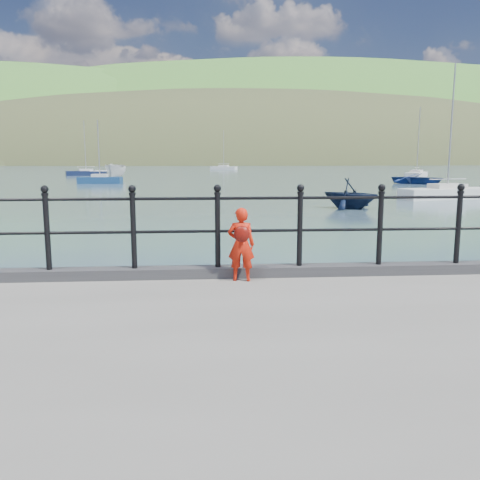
{
  "coord_description": "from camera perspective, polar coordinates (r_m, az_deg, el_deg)",
  "views": [
    {
      "loc": [
        -0.83,
        -7.39,
        2.73
      ],
      "look_at": [
        -0.28,
        -0.2,
        1.55
      ],
      "focal_mm": 38.0,
      "sensor_mm": 36.0,
      "label": 1
    }
  ],
  "objects": [
    {
      "name": "sailboat_port",
      "position": [
        54.41,
        -15.45,
        6.46
      ],
      "size": [
        4.51,
        1.81,
        6.61
      ],
      "rotation": [
        0.0,
        0.0,
        -0.09
      ],
      "color": "navy",
      "rests_on": "ground"
    },
    {
      "name": "sailboat_left",
      "position": [
        78.84,
        -16.89,
        7.18
      ],
      "size": [
        5.95,
        3.45,
        8.14
      ],
      "rotation": [
        0.0,
        0.0,
        0.32
      ],
      "color": "#0E1632",
      "rests_on": "ground"
    },
    {
      "name": "railing",
      "position": [
        7.35,
        2.15,
        2.2
      ],
      "size": [
        18.11,
        0.11,
        1.2
      ],
      "color": "black",
      "rests_on": "kerb"
    },
    {
      "name": "far_shore",
      "position": [
        251.18,
        4.62,
        3.51
      ],
      "size": [
        830.0,
        200.0,
        156.0
      ],
      "color": "#333A21",
      "rests_on": "ground"
    },
    {
      "name": "ground",
      "position": [
        7.93,
        1.95,
        -10.86
      ],
      "size": [
        600.0,
        600.0,
        0.0
      ],
      "primitive_type": "plane",
      "color": "#2D4251",
      "rests_on": "ground"
    },
    {
      "name": "kerb",
      "position": [
        7.48,
        2.12,
        -3.5
      ],
      "size": [
        60.0,
        0.3,
        0.15
      ],
      "primitive_type": "cube",
      "color": "#28282B",
      "rests_on": "quay"
    },
    {
      "name": "launch_white",
      "position": [
        63.02,
        -13.74,
        7.45
      ],
      "size": [
        2.48,
        5.22,
        1.94
      ],
      "primitive_type": "imported",
      "rotation": [
        0.0,
        0.0,
        -0.12
      ],
      "color": "silver",
      "rests_on": "ground"
    },
    {
      "name": "sailboat_near",
      "position": [
        36.1,
        22.21,
        4.83
      ],
      "size": [
        6.63,
        3.19,
        8.77
      ],
      "rotation": [
        0.0,
        0.0,
        0.23
      ],
      "color": "silver",
      "rests_on": "ground"
    },
    {
      "name": "child",
      "position": [
        7.11,
        0.13,
        -0.44
      ],
      "size": [
        0.41,
        0.34,
        1.04
      ],
      "rotation": [
        0.0,
        0.0,
        2.98
      ],
      "color": "red",
      "rests_on": "quay"
    },
    {
      "name": "sailboat_far",
      "position": [
        72.97,
        19.21,
        6.93
      ],
      "size": [
        5.2,
        6.52,
        9.44
      ],
      "rotation": [
        0.0,
        0.0,
        0.98
      ],
      "color": "silver",
      "rests_on": "ground"
    },
    {
      "name": "sailboat_deep",
      "position": [
        109.93,
        -1.84,
        8.07
      ],
      "size": [
        5.86,
        3.91,
        8.45
      ],
      "rotation": [
        0.0,
        0.0,
        -0.43
      ],
      "color": "silver",
      "rests_on": "ground"
    },
    {
      "name": "launch_navy",
      "position": [
        27.65,
        12.27,
        5.13
      ],
      "size": [
        4.08,
        4.07,
        1.63
      ],
      "primitive_type": "imported",
      "rotation": [
        0.0,
        0.0,
        0.81
      ],
      "color": "black",
      "rests_on": "ground"
    },
    {
      "name": "launch_blue",
      "position": [
        55.35,
        19.34,
        6.52
      ],
      "size": [
        6.19,
        6.28,
        1.07
      ],
      "primitive_type": "imported",
      "rotation": [
        0.0,
        0.0,
        0.74
      ],
      "color": "navy",
      "rests_on": "ground"
    }
  ]
}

